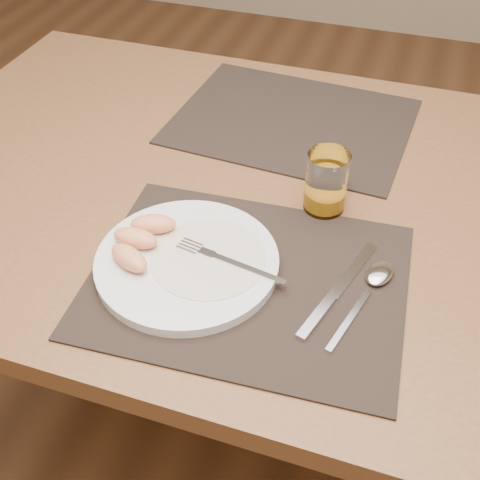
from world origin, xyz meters
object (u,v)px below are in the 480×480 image
placemat_near (248,280)px  fork (221,258)px  placemat_far (292,121)px  spoon (375,280)px  juice_glass (326,185)px  plate (187,262)px  knife (333,296)px  table (269,225)px

placemat_near → fork: fork is taller
placemat_far → spoon: 0.45m
placemat_near → spoon: 0.18m
fork → juice_glass: bearing=58.8°
placemat_far → juice_glass: 0.28m
fork → plate: bearing=-165.1°
placemat_near → knife: knife is taller
spoon → placemat_far: bearing=119.9°
placemat_near → placemat_far: same height
table → knife: size_ratio=6.50×
fork → spoon: (0.22, 0.04, -0.01)m
placemat_near → plate: (-0.09, -0.00, 0.01)m
placemat_near → juice_glass: juice_glass is taller
knife → juice_glass: bearing=106.1°
fork → juice_glass: juice_glass is taller
spoon → placemat_near: bearing=-164.1°
placemat_far → plate: size_ratio=1.67×
table → placemat_near: bearing=-82.2°
spoon → juice_glass: juice_glass is taller
spoon → juice_glass: (-0.11, 0.14, 0.04)m
table → knife: knife is taller
fork → juice_glass: (0.11, 0.19, 0.03)m
placemat_far → fork: bearing=-89.3°
placemat_far → fork: fork is taller
plate → fork: fork is taller
placemat_near → plate: size_ratio=1.67×
placemat_far → plate: plate is taller
table → placemat_near: 0.24m
knife → juice_glass: 0.21m
placemat_far → knife: bearing=-68.4°
placemat_near → juice_glass: bearing=70.7°
table → fork: fork is taller
plate → juice_glass: size_ratio=2.64×
plate → knife: plate is taller
placemat_near → plate: 0.09m
juice_glass → table: bearing=165.7°
placemat_near → knife: (0.12, 0.00, 0.00)m
placemat_far → fork: 0.43m
fork → knife: 0.17m
plate → knife: bearing=1.4°
plate → fork: (0.05, 0.01, 0.01)m
fork → knife: fork is taller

